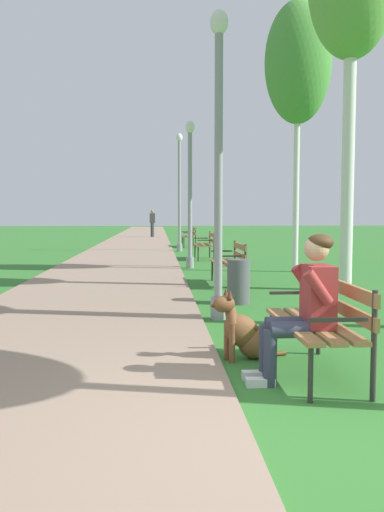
{
  "coord_description": "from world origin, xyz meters",
  "views": [
    {
      "loc": [
        -0.93,
        -3.18,
        1.42
      ],
      "look_at": [
        -0.51,
        3.4,
        0.9
      ],
      "focal_mm": 37.86,
      "sensor_mm": 36.0,
      "label": 1
    }
  ],
  "objects_px": {
    "park_bench_near": "(322,317)",
    "park_bench_mid": "(231,259)",
    "dog_brown": "(246,333)",
    "lamp_post_near": "(219,162)",
    "lamp_post_mid": "(190,192)",
    "litter_bin": "(238,282)",
    "pedestrian_distant": "(152,223)",
    "person_seated_on_near_bench": "(305,302)",
    "lamp_post_far": "(179,191)",
    "park_bench_far": "(206,243)",
    "birch_tree_fourth": "(298,64)",
    "park_bench_furthest": "(190,235)"
  },
  "relations": [
    {
      "from": "dog_brown",
      "to": "litter_bin",
      "type": "relative_size",
      "value": 1.16
    },
    {
      "from": "pedestrian_distant",
      "to": "park_bench_furthest",
      "type": "bearing_deg",
      "value": -79.71
    },
    {
      "from": "litter_bin",
      "to": "lamp_post_far",
      "type": "bearing_deg",
      "value": 92.14
    },
    {
      "from": "person_seated_on_near_bench",
      "to": "birch_tree_fourth",
      "type": "distance_m",
      "value": 9.81
    },
    {
      "from": "litter_bin",
      "to": "pedestrian_distant",
      "type": "xyz_separation_m",
      "value": [
        -1.57,
        23.81,
        0.49
      ]
    },
    {
      "from": "park_bench_furthest",
      "to": "dog_brown",
      "type": "height_order",
      "value": "park_bench_furthest"
    },
    {
      "from": "pedestrian_distant",
      "to": "dog_brown",
      "type": "bearing_deg",
      "value": -87.57
    },
    {
      "from": "park_bench_far",
      "to": "dog_brown",
      "type": "bearing_deg",
      "value": -93.24
    },
    {
      "from": "dog_brown",
      "to": "lamp_post_mid",
      "type": "height_order",
      "value": "lamp_post_mid"
    },
    {
      "from": "dog_brown",
      "to": "birch_tree_fourth",
      "type": "xyz_separation_m",
      "value": [
        2.51,
        7.84,
        4.72
      ]
    },
    {
      "from": "park_bench_near",
      "to": "park_bench_mid",
      "type": "bearing_deg",
      "value": 89.83
    },
    {
      "from": "lamp_post_near",
      "to": "dog_brown",
      "type": "bearing_deg",
      "value": -88.73
    },
    {
      "from": "lamp_post_near",
      "to": "litter_bin",
      "type": "xyz_separation_m",
      "value": [
        0.46,
        1.23,
        -1.74
      ]
    },
    {
      "from": "dog_brown",
      "to": "birch_tree_fourth",
      "type": "bearing_deg",
      "value": 72.26
    },
    {
      "from": "pedestrian_distant",
      "to": "park_bench_mid",
      "type": "bearing_deg",
      "value": -85.36
    },
    {
      "from": "park_bench_far",
      "to": "lamp_post_mid",
      "type": "relative_size",
      "value": 0.4
    },
    {
      "from": "park_bench_furthest",
      "to": "person_seated_on_near_bench",
      "type": "relative_size",
      "value": 1.2
    },
    {
      "from": "park_bench_near",
      "to": "park_bench_mid",
      "type": "relative_size",
      "value": 1.0
    },
    {
      "from": "park_bench_mid",
      "to": "park_bench_furthest",
      "type": "bearing_deg",
      "value": 90.3
    },
    {
      "from": "park_bench_mid",
      "to": "pedestrian_distant",
      "type": "xyz_separation_m",
      "value": [
        -1.75,
        21.57,
        0.33
      ]
    },
    {
      "from": "lamp_post_far",
      "to": "birch_tree_fourth",
      "type": "distance_m",
      "value": 8.18
    },
    {
      "from": "park_bench_far",
      "to": "lamp_post_near",
      "type": "bearing_deg",
      "value": -94.2
    },
    {
      "from": "park_bench_mid",
      "to": "litter_bin",
      "type": "relative_size",
      "value": 2.14
    },
    {
      "from": "park_bench_near",
      "to": "lamp_post_far",
      "type": "xyz_separation_m",
      "value": [
        -0.61,
        15.67,
        1.76
      ]
    },
    {
      "from": "park_bench_mid",
      "to": "person_seated_on_near_bench",
      "type": "distance_m",
      "value": 6.23
    },
    {
      "from": "park_bench_near",
      "to": "lamp_post_near",
      "type": "distance_m",
      "value": 3.08
    },
    {
      "from": "park_bench_far",
      "to": "lamp_post_near",
      "type": "height_order",
      "value": "lamp_post_near"
    },
    {
      "from": "park_bench_near",
      "to": "park_bench_far",
      "type": "distance_m",
      "value": 12.1
    },
    {
      "from": "park_bench_mid",
      "to": "dog_brown",
      "type": "height_order",
      "value": "park_bench_mid"
    },
    {
      "from": "park_bench_mid",
      "to": "lamp_post_far",
      "type": "distance_m",
      "value": 9.81
    },
    {
      "from": "dog_brown",
      "to": "litter_bin",
      "type": "height_order",
      "value": "dog_brown"
    },
    {
      "from": "litter_bin",
      "to": "dog_brown",
      "type": "bearing_deg",
      "value": -97.32
    },
    {
      "from": "litter_bin",
      "to": "pedestrian_distant",
      "type": "relative_size",
      "value": 0.42
    },
    {
      "from": "park_bench_mid",
      "to": "park_bench_far",
      "type": "xyz_separation_m",
      "value": [
        0.05,
        6.06,
        0.0
      ]
    },
    {
      "from": "park_bench_mid",
      "to": "dog_brown",
      "type": "relative_size",
      "value": 1.84
    },
    {
      "from": "park_bench_furthest",
      "to": "litter_bin",
      "type": "distance_m",
      "value": 14.52
    },
    {
      "from": "pedestrian_distant",
      "to": "person_seated_on_near_bench",
      "type": "bearing_deg",
      "value": -86.86
    },
    {
      "from": "park_bench_far",
      "to": "dog_brown",
      "type": "height_order",
      "value": "park_bench_far"
    },
    {
      "from": "lamp_post_far",
      "to": "birch_tree_fourth",
      "type": "xyz_separation_m",
      "value": [
        2.53,
        -7.3,
        2.71
      ]
    },
    {
      "from": "person_seated_on_near_bench",
      "to": "park_bench_mid",
      "type": "bearing_deg",
      "value": 87.93
    },
    {
      "from": "park_bench_far",
      "to": "lamp_post_far",
      "type": "xyz_separation_m",
      "value": [
        -0.68,
        3.57,
        1.76
      ]
    },
    {
      "from": "dog_brown",
      "to": "lamp_post_near",
      "type": "distance_m",
      "value": 2.73
    },
    {
      "from": "person_seated_on_near_bench",
      "to": "litter_bin",
      "type": "height_order",
      "value": "person_seated_on_near_bench"
    },
    {
      "from": "lamp_post_mid",
      "to": "birch_tree_fourth",
      "type": "distance_m",
      "value": 4.06
    },
    {
      "from": "lamp_post_near",
      "to": "pedestrian_distant",
      "type": "distance_m",
      "value": 25.1
    },
    {
      "from": "lamp_post_near",
      "to": "pedestrian_distant",
      "type": "height_order",
      "value": "lamp_post_near"
    },
    {
      "from": "dog_brown",
      "to": "lamp_post_mid",
      "type": "bearing_deg",
      "value": 90.05
    },
    {
      "from": "park_bench_mid",
      "to": "person_seated_on_near_bench",
      "type": "relative_size",
      "value": 1.2
    },
    {
      "from": "lamp_post_mid",
      "to": "birch_tree_fourth",
      "type": "relative_size",
      "value": 0.59
    },
    {
      "from": "park_bench_furthest",
      "to": "pedestrian_distant",
      "type": "distance_m",
      "value": 9.44
    }
  ]
}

